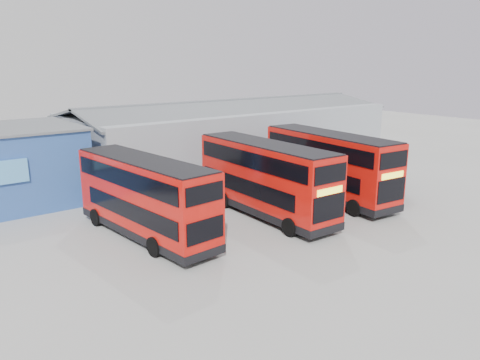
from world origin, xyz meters
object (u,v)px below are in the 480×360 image
maintenance_shed (233,134)px  double_decker_centre (265,180)px  single_decker_blue (338,165)px  double_decker_right (329,167)px  double_decker_left (145,199)px

maintenance_shed → double_decker_centre: maintenance_shed is taller
maintenance_shed → single_decker_blue: maintenance_shed is taller
maintenance_shed → double_decker_right: 14.79m
double_decker_left → double_decker_right: size_ratio=0.94×
double_decker_centre → maintenance_shed: bearing=61.9°
single_decker_blue → double_decker_left: bearing=3.0°
double_decker_centre → single_decker_blue: 10.11m
double_decker_left → single_decker_blue: (17.29, 1.39, -0.77)m
maintenance_shed → double_decker_left: 20.93m
double_decker_centre → double_decker_right: (5.75, 0.01, 0.03)m
double_decker_left → double_decker_right: double_decker_right is taller
maintenance_shed → single_decker_blue: bearing=-84.1°
double_decker_left → maintenance_shed: bearing=-145.2°
maintenance_shed → double_decker_centre: bearing=-120.4°
double_decker_left → double_decker_centre: 7.62m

